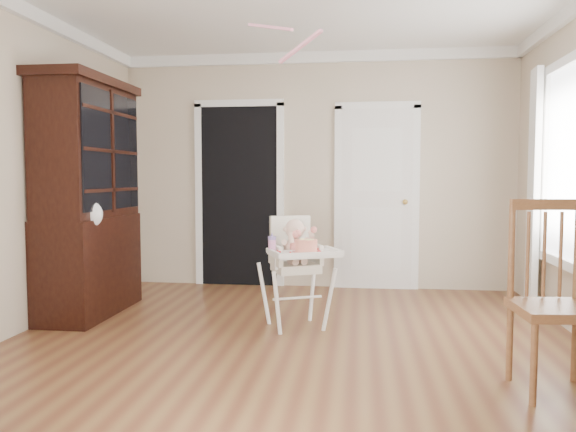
# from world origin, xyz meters

# --- Properties ---
(floor) EXTENTS (5.00, 5.00, 0.00)m
(floor) POSITION_xyz_m (0.00, 0.00, 0.00)
(floor) COLOR brown
(floor) RESTS_ON ground
(wall_back) EXTENTS (4.50, 0.00, 4.50)m
(wall_back) POSITION_xyz_m (0.00, 2.50, 1.35)
(wall_back) COLOR beige
(wall_back) RESTS_ON floor
(doorway) EXTENTS (1.06, 0.05, 2.22)m
(doorway) POSITION_xyz_m (-0.90, 2.48, 1.11)
(doorway) COLOR black
(doorway) RESTS_ON wall_back
(closet_door) EXTENTS (0.96, 0.09, 2.13)m
(closet_door) POSITION_xyz_m (0.70, 2.48, 1.02)
(closet_door) COLOR white
(closet_door) RESTS_ON wall_back
(window_right) EXTENTS (0.13, 1.84, 2.30)m
(window_right) POSITION_xyz_m (2.18, 0.80, 1.29)
(window_right) COLOR white
(window_right) RESTS_ON wall_right
(high_chair) EXTENTS (0.78, 0.85, 0.97)m
(high_chair) POSITION_xyz_m (-0.02, 0.68, 0.60)
(high_chair) COLOR white
(high_chair) RESTS_ON floor
(baby) EXTENTS (0.31, 0.22, 0.40)m
(baby) POSITION_xyz_m (-0.03, 0.70, 0.72)
(baby) COLOR beige
(baby) RESTS_ON high_chair
(cake) EXTENTS (0.23, 0.23, 0.11)m
(cake) POSITION_xyz_m (0.09, 0.47, 0.73)
(cake) COLOR silver
(cake) RESTS_ON high_chair
(sippy_cup) EXTENTS (0.07, 0.07, 0.16)m
(sippy_cup) POSITION_xyz_m (-0.20, 0.49, 0.74)
(sippy_cup) COLOR #D07FB2
(sippy_cup) RESTS_ON high_chair
(china_cabinet) EXTENTS (0.58, 1.29, 2.18)m
(china_cabinet) POSITION_xyz_m (-1.99, 0.92, 1.09)
(china_cabinet) COLOR black
(china_cabinet) RESTS_ON floor
(dining_chair) EXTENTS (0.50, 0.50, 1.15)m
(dining_chair) POSITION_xyz_m (1.67, -0.53, 0.53)
(dining_chair) COLOR brown
(dining_chair) RESTS_ON floor
(streamer) EXTENTS (0.40, 0.33, 0.15)m
(streamer) POSITION_xyz_m (-0.17, 0.27, 2.41)
(streamer) COLOR pink
(streamer) RESTS_ON ceiling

